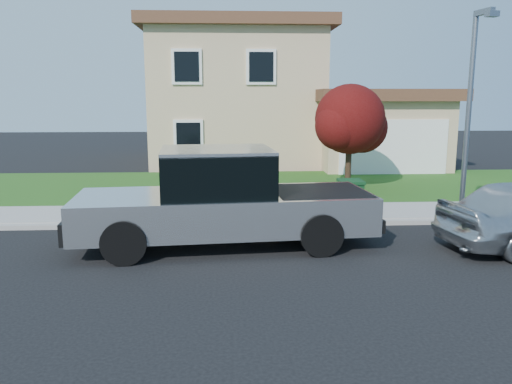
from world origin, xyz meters
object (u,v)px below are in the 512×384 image
woman (227,195)px  trash_bin (350,199)px  ornamental_tree (351,123)px  street_lamp (470,111)px  pickup_truck (223,201)px

woman → trash_bin: woman is taller
ornamental_tree → street_lamp: (1.49, -5.57, 0.54)m
woman → street_lamp: 6.17m
street_lamp → woman: bearing=160.4°
woman → ornamental_tree: (4.26, 4.80, 1.57)m
woman → trash_bin: bearing=-179.2°
trash_bin → street_lamp: 3.61m
pickup_truck → ornamental_tree: ornamental_tree is taller
pickup_truck → ornamental_tree: 7.74m
pickup_truck → trash_bin: (3.32, 1.84, -0.36)m
woman → street_lamp: (5.75, -0.77, 2.11)m
woman → ornamental_tree: 6.61m
pickup_truck → ornamental_tree: (4.34, 6.25, 1.42)m
woman → trash_bin: size_ratio=1.83×
pickup_truck → street_lamp: bearing=1.7°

